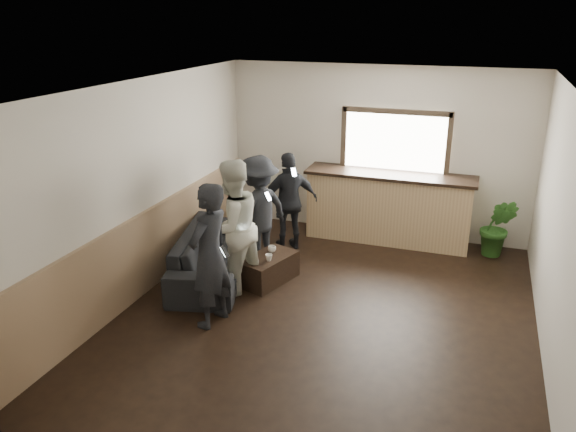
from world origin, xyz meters
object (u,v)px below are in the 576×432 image
at_px(bar_counter, 389,203).
at_px(person_c, 258,211).
at_px(person_b, 232,227).
at_px(cup_a, 272,249).
at_px(person_d, 289,202).
at_px(sofa, 215,253).
at_px(coffee_table, 268,269).
at_px(cup_b, 269,257).
at_px(person_a, 210,256).
at_px(potted_plant, 498,227).

bearing_deg(bar_counter, person_c, -136.84).
bearing_deg(person_b, cup_a, 174.79).
relative_size(person_c, person_d, 1.06).
relative_size(sofa, person_b, 1.24).
relative_size(bar_counter, coffee_table, 3.18).
xyz_separation_m(person_b, person_c, (0.00, 0.92, -0.08)).
bearing_deg(person_c, cup_b, 57.91).
height_order(sofa, person_b, person_b).
height_order(bar_counter, person_b, bar_counter).
relative_size(coffee_table, cup_a, 7.42).
xyz_separation_m(bar_counter, sofa, (-2.11, -2.12, -0.31)).
distance_m(sofa, person_d, 1.50).
bearing_deg(person_b, person_a, 34.49).
xyz_separation_m(sofa, person_c, (0.45, 0.56, 0.50)).
xyz_separation_m(bar_counter, person_d, (-1.41, -0.86, 0.14)).
height_order(person_a, person_c, person_a).
height_order(sofa, cup_b, sofa).
distance_m(bar_counter, coffee_table, 2.49).
bearing_deg(bar_counter, cup_a, -124.34).
relative_size(cup_b, potted_plant, 0.10).
bearing_deg(coffee_table, cup_a, 90.58).
relative_size(cup_a, person_c, 0.07).
bearing_deg(sofa, potted_plant, -76.23).
bearing_deg(person_a, sofa, -144.58).
xyz_separation_m(sofa, cup_b, (0.86, -0.08, 0.09)).
distance_m(coffee_table, cup_a, 0.28).
bearing_deg(person_d, cup_b, 60.18).
bearing_deg(person_a, coffee_table, -179.80).
bearing_deg(person_a, bar_counter, 165.93).
distance_m(potted_plant, person_a, 4.60).
bearing_deg(coffee_table, person_b, -131.63).
bearing_deg(person_b, potted_plant, 152.13).
height_order(coffee_table, cup_a, cup_a).
bearing_deg(coffee_table, person_a, -100.50).
xyz_separation_m(potted_plant, person_d, (-3.11, -0.76, 0.31)).
bearing_deg(person_b, person_d, -161.70).
relative_size(sofa, cup_b, 22.77).
bearing_deg(person_a, cup_b, 176.17).
xyz_separation_m(sofa, person_b, (0.45, -0.35, 0.58)).
bearing_deg(coffee_table, bar_counter, 57.79).
height_order(sofa, person_c, person_c).
bearing_deg(cup_b, potted_plant, 35.40).
xyz_separation_m(bar_counter, cup_b, (-1.25, -2.20, -0.22)).
height_order(cup_b, potted_plant, potted_plant).
relative_size(cup_b, person_c, 0.06).
bearing_deg(cup_a, cup_b, -77.44).
relative_size(cup_b, person_a, 0.06).
relative_size(coffee_table, cup_b, 8.56).
distance_m(bar_counter, person_c, 2.28).
distance_m(person_c, person_d, 0.74).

